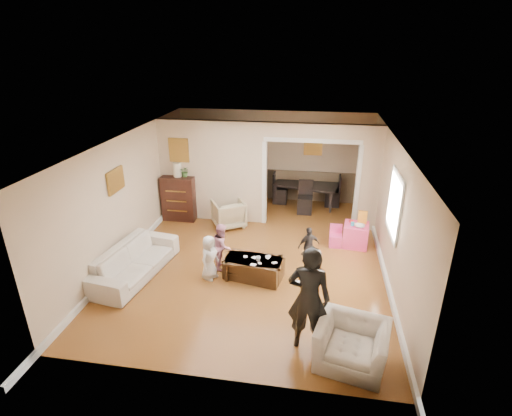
% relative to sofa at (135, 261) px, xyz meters
% --- Properties ---
extents(floor, '(7.00, 7.00, 0.00)m').
position_rel_sofa_xyz_m(floor, '(2.24, 1.15, -0.31)').
color(floor, '#9A6227').
rests_on(floor, ground).
extents(partition_left, '(2.75, 0.18, 2.60)m').
position_rel_sofa_xyz_m(partition_left, '(0.87, 2.95, 0.99)').
color(partition_left, '#C1AA8D').
rests_on(partition_left, ground).
extents(partition_right, '(0.55, 0.18, 2.60)m').
position_rel_sofa_xyz_m(partition_right, '(4.72, 2.95, 0.99)').
color(partition_right, '#C1AA8D').
rests_on(partition_right, ground).
extents(partition_header, '(2.22, 0.18, 0.35)m').
position_rel_sofa_xyz_m(partition_header, '(3.34, 2.95, 2.11)').
color(partition_header, '#C1AA8D').
rests_on(partition_header, partition_right).
extents(window_pane, '(0.03, 0.95, 1.10)m').
position_rel_sofa_xyz_m(window_pane, '(4.97, 0.75, 1.24)').
color(window_pane, white).
rests_on(window_pane, ground).
extents(framed_art_partition, '(0.45, 0.03, 0.55)m').
position_rel_sofa_xyz_m(framed_art_partition, '(0.04, 2.85, 1.54)').
color(framed_art_partition, brown).
rests_on(framed_art_partition, partition_left).
extents(framed_art_sofa_wall, '(0.03, 0.55, 0.40)m').
position_rel_sofa_xyz_m(framed_art_sofa_wall, '(-0.47, 0.55, 1.49)').
color(framed_art_sofa_wall, brown).
extents(framed_art_alcove, '(0.45, 0.03, 0.55)m').
position_rel_sofa_xyz_m(framed_art_alcove, '(3.34, 4.59, 1.39)').
color(framed_art_alcove, brown).
extents(sofa, '(1.15, 2.25, 0.63)m').
position_rel_sofa_xyz_m(sofa, '(0.00, 0.00, 0.00)').
color(sofa, beige).
rests_on(sofa, ground).
extents(armchair_back, '(1.02, 1.03, 0.69)m').
position_rel_sofa_xyz_m(armchair_back, '(1.35, 2.53, 0.03)').
color(armchair_back, '#C6AE8A').
rests_on(armchair_back, ground).
extents(armchair_front, '(1.17, 1.07, 0.65)m').
position_rel_sofa_xyz_m(armchair_front, '(4.14, -1.73, 0.01)').
color(armchair_front, beige).
rests_on(armchair_front, ground).
extents(dresser, '(0.86, 0.48, 1.18)m').
position_rel_sofa_xyz_m(dresser, '(-0.02, 2.79, 0.27)').
color(dresser, black).
rests_on(dresser, ground).
extents(table_lamp, '(0.22, 0.22, 0.36)m').
position_rel_sofa_xyz_m(table_lamp, '(-0.02, 2.79, 1.04)').
color(table_lamp, beige).
rests_on(table_lamp, dresser).
extents(potted_plant, '(0.25, 0.22, 0.28)m').
position_rel_sofa_xyz_m(potted_plant, '(0.18, 2.79, 1.00)').
color(potted_plant, '#3D652D').
rests_on(potted_plant, dresser).
extents(coffee_table, '(1.21, 0.77, 0.42)m').
position_rel_sofa_xyz_m(coffee_table, '(2.37, 0.27, -0.10)').
color(coffee_table, '#382111').
rests_on(coffee_table, ground).
extents(coffee_cup, '(0.11, 0.11, 0.09)m').
position_rel_sofa_xyz_m(coffee_cup, '(2.47, 0.22, 0.15)').
color(coffee_cup, silver).
rests_on(coffee_cup, coffee_table).
extents(play_table, '(0.61, 0.61, 0.52)m').
position_rel_sofa_xyz_m(play_table, '(4.46, 1.97, -0.05)').
color(play_table, '#F64083').
rests_on(play_table, ground).
extents(cereal_box, '(0.21, 0.09, 0.30)m').
position_rel_sofa_xyz_m(cereal_box, '(4.58, 2.07, 0.36)').
color(cereal_box, yellow).
rests_on(cereal_box, play_table).
extents(cyan_cup, '(0.08, 0.08, 0.08)m').
position_rel_sofa_xyz_m(cyan_cup, '(4.36, 1.92, 0.25)').
color(cyan_cup, '#29B0CD').
rests_on(cyan_cup, play_table).
extents(toy_block, '(0.09, 0.08, 0.05)m').
position_rel_sofa_xyz_m(toy_block, '(4.34, 2.09, 0.24)').
color(toy_block, red).
rests_on(toy_block, play_table).
extents(play_bowl, '(0.25, 0.25, 0.06)m').
position_rel_sofa_xyz_m(play_bowl, '(4.51, 1.85, 0.24)').
color(play_bowl, silver).
rests_on(play_bowl, play_table).
extents(dining_table, '(1.97, 1.38, 0.63)m').
position_rel_sofa_xyz_m(dining_table, '(3.22, 4.34, 0.00)').
color(dining_table, black).
rests_on(dining_table, ground).
extents(adult_person, '(0.67, 0.47, 1.74)m').
position_rel_sofa_xyz_m(adult_person, '(3.49, -1.49, 0.56)').
color(adult_person, black).
rests_on(adult_person, ground).
extents(child_kneel_a, '(0.43, 0.52, 0.92)m').
position_rel_sofa_xyz_m(child_kneel_a, '(1.52, 0.12, 0.15)').
color(child_kneel_a, silver).
rests_on(child_kneel_a, ground).
extents(child_kneel_b, '(0.44, 0.53, 0.98)m').
position_rel_sofa_xyz_m(child_kneel_b, '(1.67, 0.57, 0.18)').
color(child_kneel_b, pink).
rests_on(child_kneel_b, ground).
extents(child_toddler, '(0.52, 0.41, 0.83)m').
position_rel_sofa_xyz_m(child_toddler, '(3.42, 1.02, 0.10)').
color(child_toddler, black).
rests_on(child_toddler, ground).
extents(craft_papers, '(0.70, 0.48, 0.00)m').
position_rel_sofa_xyz_m(craft_papers, '(2.50, 0.26, 0.11)').
color(craft_papers, white).
rests_on(craft_papers, coffee_table).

